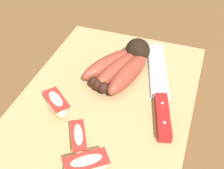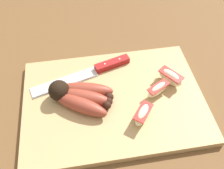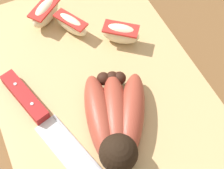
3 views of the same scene
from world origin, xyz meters
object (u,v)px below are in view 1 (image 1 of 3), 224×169
(banana_bunch, at_px, (122,65))
(chefs_knife, at_px, (160,98))
(apple_wedge_far, at_px, (87,166))
(apple_wedge_middle, at_px, (79,139))
(apple_wedge_near, at_px, (57,104))

(banana_bunch, xyz_separation_m, chefs_knife, (-0.05, -0.09, -0.01))
(banana_bunch, height_order, apple_wedge_far, banana_bunch)
(apple_wedge_middle, bearing_deg, apple_wedge_near, 50.05)
(apple_wedge_near, bearing_deg, banana_bunch, -28.05)
(apple_wedge_far, bearing_deg, apple_wedge_near, 45.03)
(apple_wedge_far, bearing_deg, chefs_knife, -20.23)
(banana_bunch, height_order, apple_wedge_near, banana_bunch)
(chefs_knife, bearing_deg, apple_wedge_near, 118.23)
(chefs_knife, xyz_separation_m, apple_wedge_far, (-0.19, 0.07, 0.01))
(chefs_knife, height_order, apple_wedge_near, apple_wedge_near)
(chefs_knife, relative_size, apple_wedge_far, 3.94)
(chefs_knife, xyz_separation_m, apple_wedge_near, (-0.09, 0.17, 0.01))
(apple_wedge_middle, bearing_deg, chefs_knife, -34.51)
(banana_bunch, xyz_separation_m, apple_wedge_near, (-0.14, 0.08, -0.00))
(apple_wedge_near, bearing_deg, apple_wedge_far, -134.97)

